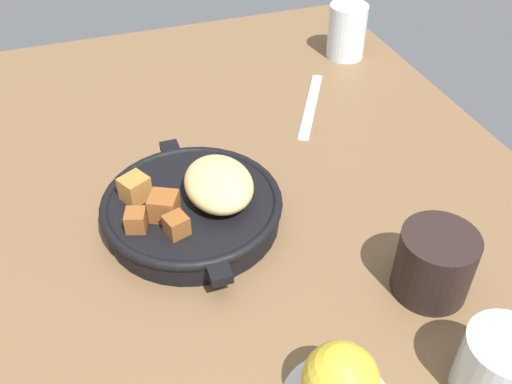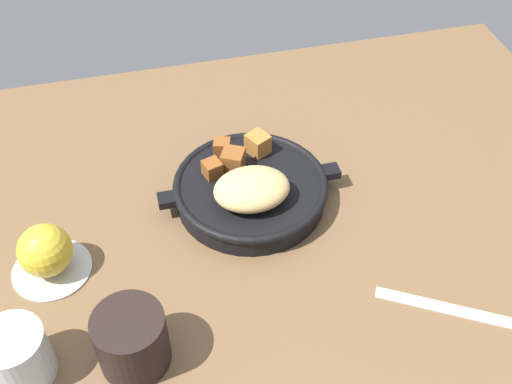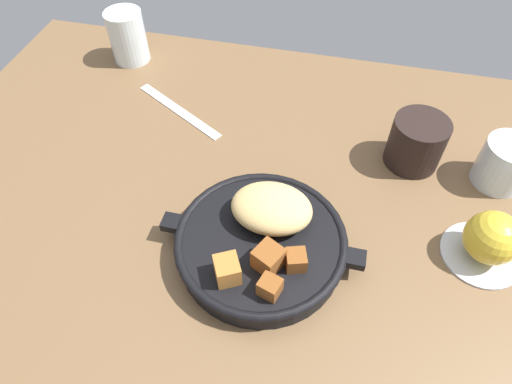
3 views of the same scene
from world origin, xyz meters
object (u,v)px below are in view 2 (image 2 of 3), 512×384
object	(u,v)px
butter_knife	(456,310)
coffee_mug_dark	(132,340)
cast_iron_skillet	(250,188)
red_apple	(45,250)
water_glass_short	(17,356)

from	to	relation	value
butter_knife	coffee_mug_dark	bearing A→B (deg)	25.91
butter_knife	coffee_mug_dark	xyz separation A→B (cm)	(38.91, -2.97, 3.71)
coffee_mug_dark	cast_iron_skillet	bearing A→B (deg)	-131.31
red_apple	coffee_mug_dark	bearing A→B (deg)	121.03
butter_knife	water_glass_short	world-z (taller)	water_glass_short
cast_iron_skillet	coffee_mug_dark	bearing A→B (deg)	48.69
water_glass_short	butter_knife	bearing A→B (deg)	175.31
coffee_mug_dark	water_glass_short	bearing A→B (deg)	-5.72
water_glass_short	coffee_mug_dark	distance (cm)	12.52
red_apple	butter_knife	size ratio (longest dim) A/B	0.35
cast_iron_skillet	water_glass_short	world-z (taller)	cast_iron_skillet
cast_iron_skillet	butter_knife	bearing A→B (deg)	129.75
red_apple	cast_iron_skillet	bearing A→B (deg)	-168.09
cast_iron_skillet	butter_knife	distance (cm)	31.67
water_glass_short	coffee_mug_dark	xyz separation A→B (cm)	(-12.46, 1.25, 0.31)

